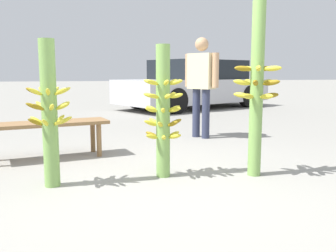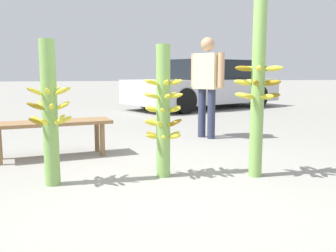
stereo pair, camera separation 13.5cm
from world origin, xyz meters
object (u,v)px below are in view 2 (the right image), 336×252
banana_stalk_center (163,111)px  parked_car (205,85)px  banana_stalk_left (50,113)px  vendor_person (207,79)px  market_bench (51,126)px  banana_stalk_right (258,89)px

banana_stalk_center → parked_car: (2.48, 6.77, 0.01)m
banana_stalk_left → parked_car: 7.70m
banana_stalk_left → banana_stalk_center: (1.05, 0.08, -0.02)m
banana_stalk_left → banana_stalk_center: 1.05m
banana_stalk_left → banana_stalk_center: bearing=4.1°
vendor_person → parked_car: vendor_person is taller
market_bench → parked_car: size_ratio=0.31×
banana_stalk_left → vendor_person: (2.12, 2.10, 0.25)m
parked_car → banana_stalk_left: bearing=127.2°
banana_stalk_right → market_bench: 2.46m
banana_stalk_center → vendor_person: vendor_person is taller
market_bench → parked_car: 6.77m
parked_car → market_bench: bearing=121.9°
vendor_person → parked_car: size_ratio=0.32×
banana_stalk_left → market_bench: banana_stalk_left is taller
banana_stalk_right → parked_car: banana_stalk_right is taller
parked_car → banana_stalk_right: bearing=141.7°
banana_stalk_left → banana_stalk_center: size_ratio=1.02×
vendor_person → market_bench: vendor_person is taller
banana_stalk_left → parked_car: size_ratio=0.27×
vendor_person → market_bench: size_ratio=1.05×
banana_stalk_left → vendor_person: 2.99m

